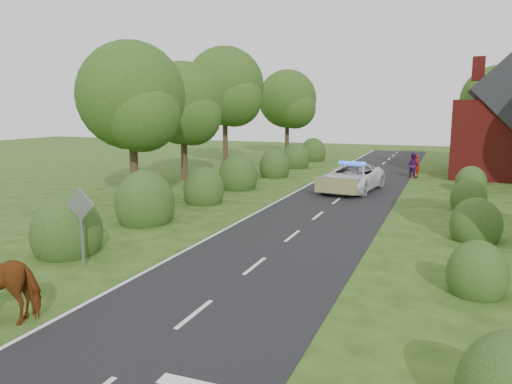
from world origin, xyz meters
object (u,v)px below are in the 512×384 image
at_px(road_sign, 81,216).
at_px(cow, 5,285).
at_px(police_van, 352,178).
at_px(pedestrian_red, 416,166).
at_px(pedestrian_purple, 413,165).

relative_size(road_sign, cow, 1.13).
xyz_separation_m(police_van, pedestrian_red, (3.14, 8.04, -0.01)).
bearing_deg(pedestrian_purple, pedestrian_red, -77.72).
bearing_deg(pedestrian_red, road_sign, 76.92).
relative_size(pedestrian_red, pedestrian_purple, 0.91).
xyz_separation_m(road_sign, police_van, (5.12, 17.65, -0.84)).
height_order(road_sign, pedestrian_purple, road_sign).
bearing_deg(pedestrian_purple, police_van, 95.44).
xyz_separation_m(pedestrian_red, pedestrian_purple, (-0.16, -0.59, 0.08)).
distance_m(police_van, pedestrian_purple, 8.02).
distance_m(road_sign, police_van, 18.40).
xyz_separation_m(road_sign, pedestrian_red, (8.26, 25.69, -0.84)).
relative_size(police_van, pedestrian_purple, 3.48).
bearing_deg(road_sign, police_van, 73.81).
bearing_deg(police_van, pedestrian_red, 75.66).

